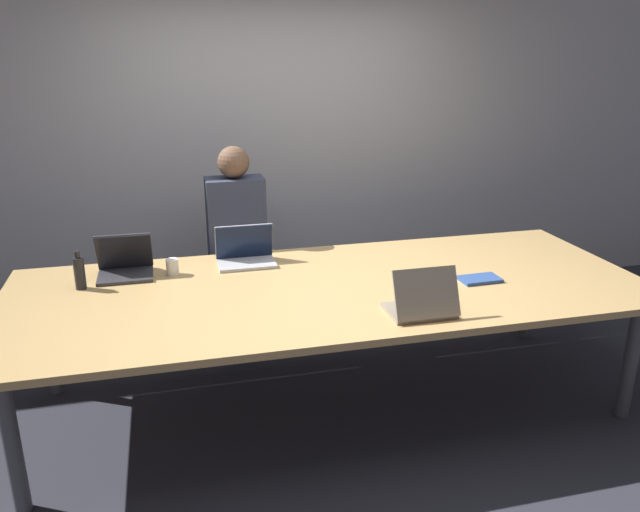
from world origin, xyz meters
The scene contains 11 objects.
ground_plane centered at (0.00, 0.00, 0.00)m, with size 24.00×24.00×0.00m, color #2D2D38.
curtain_wall centered at (0.00, 1.73, 1.40)m, with size 12.00×0.06×2.80m.
conference_table centered at (0.00, 0.00, 0.73)m, with size 3.67×1.46×0.78m.
laptop_near_midright centered at (0.34, -0.52, 0.85)m, with size 0.34×0.27×0.26m.
laptop_far_midleft centered at (-0.42, 0.51, 0.85)m, with size 0.36×0.23×0.24m.
person_far_midleft centered at (-0.42, 1.01, 0.71)m, with size 0.40×0.24×1.45m.
laptop_far_left centered at (-1.15, 0.47, 0.85)m, with size 0.32×0.27×0.26m.
cup_far_left centered at (-0.88, 0.41, 0.83)m, with size 0.07×0.07×0.10m.
bottle_far_left centered at (-1.39, 0.30, 0.87)m, with size 0.06×0.06×0.23m.
stapler centered at (0.43, -0.15, 0.80)m, with size 0.05×0.15×0.05m.
notebook centered at (0.87, -0.14, 0.79)m, with size 0.24×0.15×0.02m.
Camera 1 is at (-0.88, -3.23, 2.09)m, focal length 35.00 mm.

